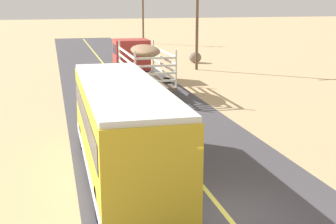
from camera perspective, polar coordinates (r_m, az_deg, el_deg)
ground_plane at (r=13.94m, az=6.92°, el=-12.13°), size 240.00×240.00×0.00m
road_surface at (r=13.94m, az=6.92°, el=-12.09°), size 8.00×120.00×0.02m
road_centre_line at (r=13.93m, az=6.92°, el=-12.05°), size 0.16×117.60×0.00m
livestock_truck at (r=33.67m, az=-3.77°, el=6.35°), size 2.53×9.70×3.02m
bus at (r=16.23m, az=-5.42°, el=-1.75°), size 2.54×10.00×3.21m
power_pole_mid at (r=40.14m, az=3.47°, el=10.80°), size 2.20×0.24×7.58m
power_pole_far at (r=63.29m, az=-2.99°, el=11.61°), size 2.20×0.24×7.09m
boulder_near_shoulder at (r=44.75m, az=3.24°, el=6.48°), size 1.14×1.20×0.98m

